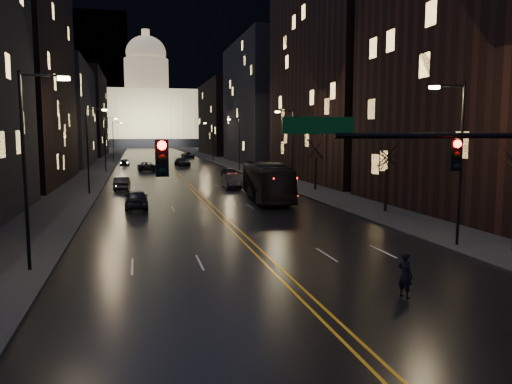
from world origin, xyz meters
TOP-DOWN VIEW (x-y plane):
  - ground at (0.00, 0.00)m, footprint 900.00×900.00m
  - road at (0.00, 130.00)m, footprint 20.00×320.00m
  - sidewalk_left at (-14.00, 130.00)m, footprint 8.00×320.00m
  - sidewalk_right at (14.00, 130.00)m, footprint 8.00×320.00m
  - center_line at (0.00, 130.00)m, footprint 0.62×320.00m
  - building_left_mid at (-21.00, 54.00)m, footprint 12.00×30.00m
  - building_left_far at (-21.00, 92.00)m, footprint 12.00×34.00m
  - building_left_dist at (-21.00, 140.00)m, footprint 12.00×40.00m
  - building_right_near at (21.00, 20.00)m, footprint 12.00×26.00m
  - building_right_tall at (21.00, 50.00)m, footprint 12.00×30.00m
  - building_right_mid at (21.00, 92.00)m, footprint 12.00×34.00m
  - building_right_dist at (21.00, 140.00)m, footprint 12.00×40.00m
  - mountain_ridge at (40.00, 380.00)m, footprint 520.00×60.00m
  - capitol at (0.00, 250.00)m, footprint 90.00×50.00m
  - streetlamp_right_near at (10.81, 10.00)m, footprint 2.13×0.25m
  - streetlamp_left_near at (-10.81, 10.00)m, footprint 2.13×0.25m
  - streetlamp_right_mid at (10.81, 40.00)m, footprint 2.13×0.25m
  - streetlamp_left_mid at (-10.81, 40.00)m, footprint 2.13×0.25m
  - streetlamp_right_far at (10.81, 70.00)m, footprint 2.13×0.25m
  - streetlamp_left_far at (-10.81, 70.00)m, footprint 2.13×0.25m
  - streetlamp_right_dist at (10.81, 100.00)m, footprint 2.13×0.25m
  - streetlamp_left_dist at (-10.81, 100.00)m, footprint 2.13×0.25m
  - tree_right_mid at (13.00, 22.00)m, footprint 2.40×2.40m
  - tree_right_far at (13.00, 38.00)m, footprint 2.40×2.40m
  - bus at (5.80, 31.74)m, footprint 4.09×13.06m
  - oncoming_car_a at (-6.26, 29.09)m, footprint 1.92×4.77m
  - oncoming_car_b at (-7.81, 43.55)m, footprint 1.78×4.66m
  - oncoming_car_c at (-4.58, 72.81)m, footprint 3.07×5.92m
  - oncoming_car_d at (-8.50, 88.39)m, footprint 2.15×4.73m
  - receding_car_a at (4.43, 42.45)m, footprint 1.89×5.05m
  - receding_car_b at (6.70, 56.04)m, footprint 2.30×4.50m
  - receding_car_c at (2.50, 83.81)m, footprint 3.04×5.92m
  - receding_car_d at (6.95, 116.95)m, footprint 3.20×5.91m
  - pedestrian_a at (3.71, 2.94)m, footprint 0.62×0.76m

SIDE VIEW (x-z plane):
  - ground at x=0.00m, z-range 0.00..0.00m
  - road at x=0.00m, z-range 0.00..0.02m
  - center_line at x=0.00m, z-range 0.02..0.03m
  - sidewalk_left at x=-14.00m, z-range 0.00..0.16m
  - sidewalk_right at x=14.00m, z-range 0.00..0.16m
  - oncoming_car_d at x=-8.50m, z-range 0.00..1.34m
  - receding_car_b at x=6.70m, z-range 0.00..1.47m
  - oncoming_car_b at x=-7.81m, z-range 0.00..1.51m
  - receding_car_d at x=6.95m, z-range 0.00..1.57m
  - oncoming_car_c at x=-4.58m, z-range 0.00..1.59m
  - oncoming_car_a at x=-6.26m, z-range 0.00..1.63m
  - receding_car_c at x=2.50m, z-range 0.00..1.64m
  - receding_car_a at x=4.43m, z-range 0.00..1.65m
  - pedestrian_a at x=3.71m, z-range 0.00..1.79m
  - bus at x=5.80m, z-range 0.00..3.58m
  - tree_right_mid at x=13.00m, z-range 1.20..7.85m
  - tree_right_far at x=13.00m, z-range 1.20..7.85m
  - streetlamp_right_near at x=10.81m, z-range 0.58..9.58m
  - streetlamp_left_near at x=-10.81m, z-range 0.58..9.58m
  - streetlamp_right_mid at x=10.81m, z-range 0.58..9.58m
  - streetlamp_left_mid at x=-10.81m, z-range 0.58..9.58m
  - streetlamp_right_far at x=10.81m, z-range 0.58..9.58m
  - streetlamp_left_far at x=-10.81m, z-range 0.58..9.58m
  - streetlamp_right_dist at x=10.81m, z-range 0.58..9.58m
  - streetlamp_left_dist at x=-10.81m, z-range 0.58..9.58m
  - building_left_far at x=-21.00m, z-range 0.00..20.00m
  - building_right_dist at x=21.00m, z-range 0.00..22.00m
  - building_left_dist at x=-21.00m, z-range 0.00..24.00m
  - building_right_near at x=21.00m, z-range 0.00..24.00m
  - building_right_mid at x=21.00m, z-range 0.00..26.00m
  - building_left_mid at x=-21.00m, z-range 0.00..28.00m
  - capitol at x=0.00m, z-range -12.10..46.40m
  - building_right_tall at x=21.00m, z-range 0.00..38.00m
  - mountain_ridge at x=40.00m, z-range 0.00..130.00m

